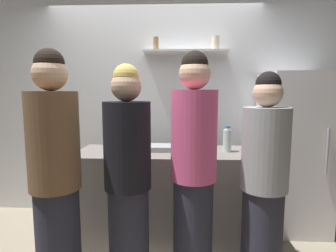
{
  "coord_description": "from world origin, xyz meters",
  "views": [
    {
      "loc": [
        0.29,
        -2.05,
        1.48
      ],
      "look_at": [
        0.18,
        0.53,
        1.16
      ],
      "focal_mm": 28.8,
      "sensor_mm": 36.0,
      "label": 1
    }
  ],
  "objects_px": {
    "wine_bottle_amber_glass": "(192,138)",
    "refrigerator": "(293,152)",
    "person_blonde": "(128,182)",
    "baking_pan": "(164,148)",
    "person_pink_top": "(193,172)",
    "utensil_holder": "(137,145)",
    "water_bottle_plastic": "(227,140)",
    "wine_bottle_green_glass": "(115,137)",
    "person_grey_hoodie": "(264,185)",
    "wine_bottle_dark_glass": "(202,143)",
    "person_brown_jacket": "(56,181)",
    "wine_bottle_pale_glass": "(256,145)"
  },
  "relations": [
    {
      "from": "utensil_holder",
      "to": "wine_bottle_dark_glass",
      "type": "bearing_deg",
      "value": -10.04
    },
    {
      "from": "wine_bottle_amber_glass",
      "to": "refrigerator",
      "type": "bearing_deg",
      "value": 12.32
    },
    {
      "from": "refrigerator",
      "to": "utensil_holder",
      "type": "height_order",
      "value": "refrigerator"
    },
    {
      "from": "wine_bottle_green_glass",
      "to": "utensil_holder",
      "type": "bearing_deg",
      "value": -36.9
    },
    {
      "from": "wine_bottle_amber_glass",
      "to": "person_brown_jacket",
      "type": "height_order",
      "value": "person_brown_jacket"
    },
    {
      "from": "wine_bottle_amber_glass",
      "to": "water_bottle_plastic",
      "type": "xyz_separation_m",
      "value": [
        0.34,
        -0.07,
        -0.01
      ]
    },
    {
      "from": "utensil_holder",
      "to": "wine_bottle_dark_glass",
      "type": "relative_size",
      "value": 0.77
    },
    {
      "from": "water_bottle_plastic",
      "to": "wine_bottle_green_glass",
      "type": "bearing_deg",
      "value": 169.83
    },
    {
      "from": "wine_bottle_green_glass",
      "to": "wine_bottle_dark_glass",
      "type": "bearing_deg",
      "value": -19.31
    },
    {
      "from": "refrigerator",
      "to": "water_bottle_plastic",
      "type": "height_order",
      "value": "refrigerator"
    },
    {
      "from": "refrigerator",
      "to": "utensil_holder",
      "type": "bearing_deg",
      "value": -169.38
    },
    {
      "from": "baking_pan",
      "to": "wine_bottle_green_glass",
      "type": "height_order",
      "value": "wine_bottle_green_glass"
    },
    {
      "from": "wine_bottle_dark_glass",
      "to": "baking_pan",
      "type": "bearing_deg",
      "value": 158.33
    },
    {
      "from": "wine_bottle_green_glass",
      "to": "wine_bottle_amber_glass",
      "type": "xyz_separation_m",
      "value": [
        0.81,
        -0.14,
        0.02
      ]
    },
    {
      "from": "water_bottle_plastic",
      "to": "person_blonde",
      "type": "xyz_separation_m",
      "value": [
        -0.84,
        -0.71,
        -0.19
      ]
    },
    {
      "from": "baking_pan",
      "to": "water_bottle_plastic",
      "type": "distance_m",
      "value": 0.63
    },
    {
      "from": "refrigerator",
      "to": "person_grey_hoodie",
      "type": "relative_size",
      "value": 1.03
    },
    {
      "from": "wine_bottle_green_glass",
      "to": "person_blonde",
      "type": "xyz_separation_m",
      "value": [
        0.31,
        -0.92,
        -0.18
      ]
    },
    {
      "from": "refrigerator",
      "to": "wine_bottle_green_glass",
      "type": "xyz_separation_m",
      "value": [
        -1.92,
        -0.1,
        0.17
      ]
    },
    {
      "from": "baking_pan",
      "to": "person_pink_top",
      "type": "relative_size",
      "value": 0.19
    },
    {
      "from": "utensil_holder",
      "to": "baking_pan",
      "type": "bearing_deg",
      "value": 7.67
    },
    {
      "from": "wine_bottle_dark_glass",
      "to": "person_blonde",
      "type": "xyz_separation_m",
      "value": [
        -0.59,
        -0.6,
        -0.19
      ]
    },
    {
      "from": "water_bottle_plastic",
      "to": "person_blonde",
      "type": "height_order",
      "value": "person_blonde"
    },
    {
      "from": "wine_bottle_amber_glass",
      "to": "person_grey_hoodie",
      "type": "height_order",
      "value": "person_grey_hoodie"
    },
    {
      "from": "wine_bottle_green_glass",
      "to": "water_bottle_plastic",
      "type": "xyz_separation_m",
      "value": [
        1.15,
        -0.21,
        0.01
      ]
    },
    {
      "from": "baking_pan",
      "to": "wine_bottle_green_glass",
      "type": "distance_m",
      "value": 0.57
    },
    {
      "from": "wine_bottle_pale_glass",
      "to": "water_bottle_plastic",
      "type": "distance_m",
      "value": 0.32
    },
    {
      "from": "utensil_holder",
      "to": "wine_bottle_amber_glass",
      "type": "relative_size",
      "value": 0.7
    },
    {
      "from": "refrigerator",
      "to": "wine_bottle_dark_glass",
      "type": "distance_m",
      "value": 1.11
    },
    {
      "from": "wine_bottle_pale_glass",
      "to": "person_grey_hoodie",
      "type": "bearing_deg",
      "value": -95.89
    },
    {
      "from": "refrigerator",
      "to": "wine_bottle_pale_glass",
      "type": "bearing_deg",
      "value": -134.81
    },
    {
      "from": "baking_pan",
      "to": "person_pink_top",
      "type": "xyz_separation_m",
      "value": [
        0.26,
        -0.67,
        -0.05
      ]
    },
    {
      "from": "baking_pan",
      "to": "utensil_holder",
      "type": "height_order",
      "value": "utensil_holder"
    },
    {
      "from": "baking_pan",
      "to": "wine_bottle_dark_glass",
      "type": "xyz_separation_m",
      "value": [
        0.37,
        -0.15,
        0.08
      ]
    },
    {
      "from": "baking_pan",
      "to": "wine_bottle_pale_glass",
      "type": "relative_size",
      "value": 1.05
    },
    {
      "from": "wine_bottle_pale_glass",
      "to": "wine_bottle_green_glass",
      "type": "bearing_deg",
      "value": 161.16
    },
    {
      "from": "utensil_holder",
      "to": "person_pink_top",
      "type": "bearing_deg",
      "value": -50.68
    },
    {
      "from": "person_blonde",
      "to": "water_bottle_plastic",
      "type": "bearing_deg",
      "value": 12.86
    },
    {
      "from": "refrigerator",
      "to": "wine_bottle_amber_glass",
      "type": "height_order",
      "value": "refrigerator"
    },
    {
      "from": "person_blonde",
      "to": "person_pink_top",
      "type": "bearing_deg",
      "value": -18.36
    },
    {
      "from": "wine_bottle_amber_glass",
      "to": "person_blonde",
      "type": "relative_size",
      "value": 0.19
    },
    {
      "from": "person_pink_top",
      "to": "person_brown_jacket",
      "type": "xyz_separation_m",
      "value": [
        -0.95,
        -0.22,
        -0.01
      ]
    },
    {
      "from": "wine_bottle_dark_glass",
      "to": "person_blonde",
      "type": "relative_size",
      "value": 0.17
    },
    {
      "from": "baking_pan",
      "to": "person_grey_hoodie",
      "type": "bearing_deg",
      "value": -40.85
    },
    {
      "from": "person_grey_hoodie",
      "to": "person_brown_jacket",
      "type": "distance_m",
      "value": 1.49
    },
    {
      "from": "person_brown_jacket",
      "to": "wine_bottle_pale_glass",
      "type": "bearing_deg",
      "value": -24.83
    },
    {
      "from": "person_blonde",
      "to": "wine_bottle_green_glass",
      "type": "bearing_deg",
      "value": 81.57
    },
    {
      "from": "utensil_holder",
      "to": "wine_bottle_dark_glass",
      "type": "xyz_separation_m",
      "value": [
        0.63,
        -0.11,
        0.05
      ]
    },
    {
      "from": "wine_bottle_green_glass",
      "to": "wine_bottle_amber_glass",
      "type": "relative_size",
      "value": 0.88
    },
    {
      "from": "baking_pan",
      "to": "utensil_holder",
      "type": "bearing_deg",
      "value": -172.33
    }
  ]
}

